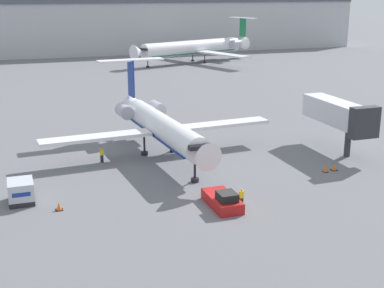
{
  "coord_description": "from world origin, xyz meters",
  "views": [
    {
      "loc": [
        -16.6,
        -39.16,
        18.1
      ],
      "look_at": [
        0.0,
        8.62,
        3.43
      ],
      "focal_mm": 50.0,
      "sensor_mm": 36.0,
      "label": 1
    }
  ],
  "objects_px": {
    "traffic_cone_left": "(59,206)",
    "traffic_cone_right": "(325,168)",
    "traffic_cone_mid": "(334,167)",
    "airplane_parked_far_left": "(195,48)",
    "worker_near_tug": "(241,197)",
    "jet_bridge": "(339,114)",
    "worker_by_wing": "(102,154)",
    "luggage_cart": "(21,192)",
    "airplane_main": "(160,125)",
    "pushback_tug": "(223,200)"
  },
  "relations": [
    {
      "from": "traffic_cone_left",
      "to": "traffic_cone_right",
      "type": "distance_m",
      "value": 26.97
    },
    {
      "from": "traffic_cone_mid",
      "to": "airplane_parked_far_left",
      "type": "height_order",
      "value": "airplane_parked_far_left"
    },
    {
      "from": "worker_near_tug",
      "to": "jet_bridge",
      "type": "relative_size",
      "value": 0.15
    },
    {
      "from": "worker_by_wing",
      "to": "traffic_cone_right",
      "type": "distance_m",
      "value": 23.76
    },
    {
      "from": "traffic_cone_left",
      "to": "jet_bridge",
      "type": "relative_size",
      "value": 0.06
    },
    {
      "from": "traffic_cone_right",
      "to": "airplane_parked_far_left",
      "type": "xyz_separation_m",
      "value": [
        15.94,
        85.28,
        3.42
      ]
    },
    {
      "from": "traffic_cone_right",
      "to": "traffic_cone_mid",
      "type": "distance_m",
      "value": 1.18
    },
    {
      "from": "luggage_cart",
      "to": "worker_near_tug",
      "type": "bearing_deg",
      "value": -21.82
    },
    {
      "from": "airplane_main",
      "to": "traffic_cone_right",
      "type": "height_order",
      "value": "airplane_main"
    },
    {
      "from": "worker_near_tug",
      "to": "traffic_cone_right",
      "type": "distance_m",
      "value": 13.1
    },
    {
      "from": "pushback_tug",
      "to": "traffic_cone_left",
      "type": "distance_m",
      "value": 14.0
    },
    {
      "from": "airplane_main",
      "to": "traffic_cone_mid",
      "type": "height_order",
      "value": "airplane_main"
    },
    {
      "from": "luggage_cart",
      "to": "worker_near_tug",
      "type": "distance_m",
      "value": 19.35
    },
    {
      "from": "airplane_main",
      "to": "pushback_tug",
      "type": "distance_m",
      "value": 16.64
    },
    {
      "from": "pushback_tug",
      "to": "worker_near_tug",
      "type": "xyz_separation_m",
      "value": [
        1.57,
        -0.44,
        0.25
      ]
    },
    {
      "from": "worker_by_wing",
      "to": "airplane_main",
      "type": "bearing_deg",
      "value": 5.37
    },
    {
      "from": "worker_near_tug",
      "to": "traffic_cone_left",
      "type": "bearing_deg",
      "value": 163.99
    },
    {
      "from": "pushback_tug",
      "to": "jet_bridge",
      "type": "xyz_separation_m",
      "value": [
        18.8,
        10.95,
        3.85
      ]
    },
    {
      "from": "traffic_cone_left",
      "to": "pushback_tug",
      "type": "bearing_deg",
      "value": -16.03
    },
    {
      "from": "luggage_cart",
      "to": "traffic_cone_right",
      "type": "xyz_separation_m",
      "value": [
        29.88,
        -1.77,
        -0.62
      ]
    },
    {
      "from": "airplane_parked_far_left",
      "to": "airplane_main",
      "type": "bearing_deg",
      "value": -112.3
    },
    {
      "from": "traffic_cone_right",
      "to": "airplane_parked_far_left",
      "type": "distance_m",
      "value": 86.82
    },
    {
      "from": "airplane_main",
      "to": "traffic_cone_left",
      "type": "distance_m",
      "value": 18.0
    },
    {
      "from": "worker_by_wing",
      "to": "airplane_parked_far_left",
      "type": "height_order",
      "value": "airplane_parked_far_left"
    },
    {
      "from": "airplane_parked_far_left",
      "to": "jet_bridge",
      "type": "bearing_deg",
      "value": -97.63
    },
    {
      "from": "airplane_parked_far_left",
      "to": "worker_by_wing",
      "type": "bearing_deg",
      "value": -116.48
    },
    {
      "from": "luggage_cart",
      "to": "airplane_main",
      "type": "bearing_deg",
      "value": 31.8
    },
    {
      "from": "luggage_cart",
      "to": "worker_by_wing",
      "type": "xyz_separation_m",
      "value": [
        8.69,
        8.98,
        -0.1
      ]
    },
    {
      "from": "traffic_cone_mid",
      "to": "worker_by_wing",
      "type": "bearing_deg",
      "value": 154.7
    },
    {
      "from": "worker_by_wing",
      "to": "jet_bridge",
      "type": "distance_m",
      "value": 27.16
    },
    {
      "from": "traffic_cone_right",
      "to": "pushback_tug",
      "type": "bearing_deg",
      "value": -159.75
    },
    {
      "from": "luggage_cart",
      "to": "jet_bridge",
      "type": "xyz_separation_m",
      "value": [
        35.19,
        4.2,
        3.45
      ]
    },
    {
      "from": "traffic_cone_right",
      "to": "airplane_parked_far_left",
      "type": "relative_size",
      "value": 0.02
    },
    {
      "from": "traffic_cone_right",
      "to": "luggage_cart",
      "type": "bearing_deg",
      "value": 176.61
    },
    {
      "from": "airplane_main",
      "to": "traffic_cone_right",
      "type": "bearing_deg",
      "value": -38.39
    },
    {
      "from": "airplane_main",
      "to": "pushback_tug",
      "type": "relative_size",
      "value": 5.58
    },
    {
      "from": "luggage_cart",
      "to": "jet_bridge",
      "type": "relative_size",
      "value": 0.26
    },
    {
      "from": "worker_by_wing",
      "to": "traffic_cone_right",
      "type": "height_order",
      "value": "worker_by_wing"
    },
    {
      "from": "airplane_main",
      "to": "traffic_cone_mid",
      "type": "bearing_deg",
      "value": -35.81
    },
    {
      "from": "luggage_cart",
      "to": "jet_bridge",
      "type": "distance_m",
      "value": 35.61
    },
    {
      "from": "pushback_tug",
      "to": "airplane_main",
      "type": "bearing_deg",
      "value": 93.09
    },
    {
      "from": "traffic_cone_right",
      "to": "jet_bridge",
      "type": "xyz_separation_m",
      "value": [
        5.31,
        5.97,
        4.06
      ]
    },
    {
      "from": "traffic_cone_right",
      "to": "jet_bridge",
      "type": "bearing_deg",
      "value": 48.36
    },
    {
      "from": "airplane_main",
      "to": "jet_bridge",
      "type": "relative_size",
      "value": 2.42
    },
    {
      "from": "luggage_cart",
      "to": "traffic_cone_left",
      "type": "bearing_deg",
      "value": -44.45
    },
    {
      "from": "airplane_main",
      "to": "airplane_parked_far_left",
      "type": "height_order",
      "value": "airplane_parked_far_left"
    },
    {
      "from": "traffic_cone_right",
      "to": "traffic_cone_mid",
      "type": "relative_size",
      "value": 1.22
    },
    {
      "from": "traffic_cone_left",
      "to": "traffic_cone_right",
      "type": "relative_size",
      "value": 0.87
    },
    {
      "from": "worker_near_tug",
      "to": "worker_by_wing",
      "type": "xyz_separation_m",
      "value": [
        -9.27,
        16.17,
        0.05
      ]
    },
    {
      "from": "luggage_cart",
      "to": "traffic_cone_left",
      "type": "xyz_separation_m",
      "value": [
        2.94,
        -2.88,
        -0.67
      ]
    }
  ]
}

